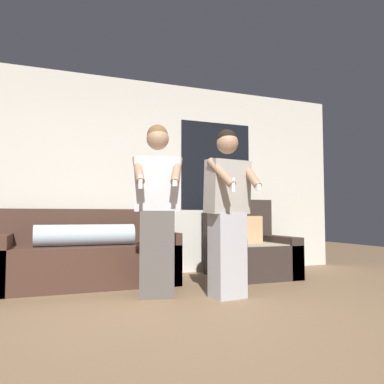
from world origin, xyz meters
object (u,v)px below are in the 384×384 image
person_left (157,209)px  person_right (228,211)px  couch (84,257)px  armchair (249,252)px

person_left → person_right: size_ratio=1.03×
person_right → couch: bearing=136.2°
person_left → person_right: (0.65, -0.27, -0.02)m
armchair → person_right: 1.47m
couch → person_right: person_right is taller
person_right → armchair: bearing=52.0°
couch → person_left: person_left is taller
armchair → person_left: 1.79m
couch → person_right: (1.28, -1.22, 0.53)m
couch → person_right: bearing=-43.8°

